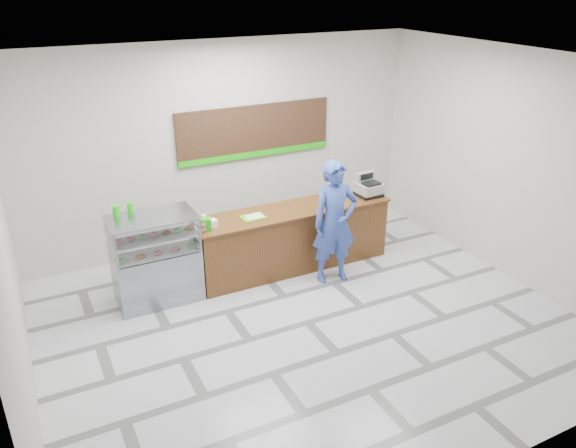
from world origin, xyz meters
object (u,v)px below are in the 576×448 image
sales_counter (292,238)px  cash_register (368,187)px  customer (335,223)px  display_case (156,258)px  serving_tray (253,217)px

sales_counter → cash_register: cash_register is taller
sales_counter → cash_register: bearing=-1.4°
cash_register → customer: bearing=-152.9°
cash_register → display_case: bearing=175.3°
cash_register → sales_counter: bearing=174.4°
sales_counter → display_case: size_ratio=2.45×
sales_counter → cash_register: 1.54m
display_case → cash_register: 3.65m
sales_counter → customer: bearing=-58.6°
display_case → customer: (2.61, -0.64, 0.29)m
display_case → serving_tray: 1.57m
sales_counter → cash_register: (1.40, -0.04, 0.65)m
sales_counter → display_case: display_case is taller
cash_register → customer: customer is taller
customer → sales_counter: bearing=130.7°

